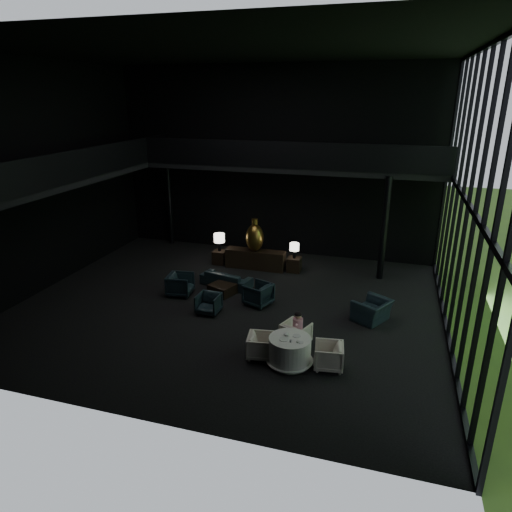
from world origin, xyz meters
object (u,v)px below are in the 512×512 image
(side_table_left, at_px, (220,257))
(table_lamp_right, at_px, (294,247))
(lounge_armchair_south, at_px, (209,303))
(dining_chair_west, at_px, (261,346))
(side_table_right, at_px, (294,264))
(child, at_px, (298,322))
(sofa, at_px, (226,277))
(coffee_table, at_px, (223,289))
(lounge_armchair_west, at_px, (180,282))
(dining_chair_north, at_px, (296,333))
(bronze_urn, at_px, (255,237))
(lounge_armchair_east, at_px, (258,292))
(console, at_px, (255,259))
(table_lamp_left, at_px, (219,239))
(dining_table, at_px, (290,352))
(window_armchair, at_px, (372,307))
(dining_chair_east, at_px, (329,355))

(side_table_left, relative_size, table_lamp_right, 0.91)
(lounge_armchair_south, height_order, dining_chair_west, lounge_armchair_south)
(side_table_right, height_order, child, child)
(sofa, distance_m, child, 4.89)
(lounge_armchair_south, xyz_separation_m, coffee_table, (-0.10, 1.58, -0.17))
(lounge_armchair_south, xyz_separation_m, child, (3.20, -1.18, 0.41))
(side_table_right, distance_m, lounge_armchair_west, 4.81)
(dining_chair_west, bearing_deg, lounge_armchair_south, 40.60)
(dining_chair_north, xyz_separation_m, child, (0.06, -0.08, 0.41))
(bronze_urn, bearing_deg, side_table_left, 174.41)
(bronze_urn, height_order, side_table_left, bronze_urn)
(sofa, relative_size, lounge_armchair_east, 1.98)
(table_lamp_right, xyz_separation_m, lounge_armchair_west, (-3.41, -3.36, -0.56))
(lounge_armchair_west, xyz_separation_m, dining_chair_west, (3.90, -3.11, -0.13))
(console, xyz_separation_m, side_table_left, (-1.60, 0.08, -0.11))
(table_lamp_left, height_order, dining_table, table_lamp_left)
(bronze_urn, xyz_separation_m, dining_chair_north, (2.85, -5.36, -1.01))
(side_table_right, relative_size, lounge_armchair_south, 0.84)
(bronze_urn, bearing_deg, dining_chair_north, -61.98)
(console, relative_size, side_table_right, 4.20)
(side_table_right, bearing_deg, child, -76.89)
(lounge_armchair_east, height_order, coffee_table, lounge_armchair_east)
(coffee_table, distance_m, dining_table, 4.95)
(side_table_right, xyz_separation_m, child, (1.31, -5.63, 0.46))
(side_table_right, height_order, window_armchair, window_armchair)
(table_lamp_left, xyz_separation_m, sofa, (1.08, -2.14, -0.75))
(table_lamp_right, bearing_deg, dining_table, -78.75)
(dining_chair_west, bearing_deg, console, 9.47)
(bronze_urn, relative_size, child, 2.19)
(dining_table, relative_size, dining_chair_north, 1.84)
(lounge_armchair_west, bearing_deg, bronze_urn, -36.66)
(dining_table, distance_m, dining_chair_east, 1.02)
(lounge_armchair_west, distance_m, lounge_armchair_east, 2.88)
(side_table_right, relative_size, dining_chair_west, 0.85)
(bronze_urn, bearing_deg, lounge_armchair_west, -119.47)
(console, relative_size, side_table_left, 4.31)
(lounge_armchair_east, bearing_deg, dining_chair_north, 59.61)
(dining_chair_east, bearing_deg, dining_chair_north, -139.13)
(sofa, bearing_deg, side_table_left, -50.53)
(sofa, bearing_deg, table_lamp_left, -50.66)
(sofa, relative_size, coffee_table, 2.20)
(side_table_right, relative_size, lounge_armchair_west, 0.62)
(coffee_table, bearing_deg, dining_chair_west, -55.71)
(side_table_left, xyz_separation_m, lounge_armchair_south, (1.31, -4.42, 0.06))
(table_lamp_left, distance_m, side_table_right, 3.30)
(table_lamp_left, distance_m, dining_chair_north, 7.14)
(table_lamp_right, bearing_deg, lounge_armchair_west, -135.43)
(lounge_armchair_east, height_order, lounge_armchair_south, lounge_armchair_east)
(bronze_urn, xyz_separation_m, lounge_armchair_west, (-1.81, -3.20, -0.88))
(console, xyz_separation_m, window_armchair, (4.86, -3.35, 0.09))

